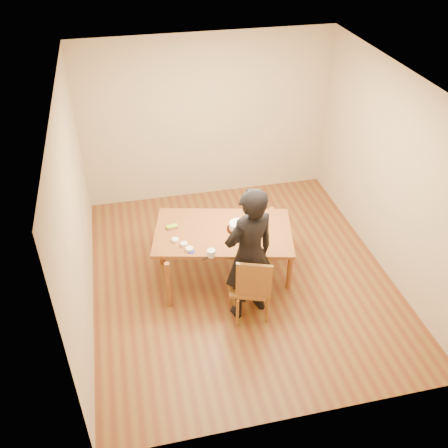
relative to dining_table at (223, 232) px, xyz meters
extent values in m
cube|color=brown|center=(0.23, -0.07, -0.73)|extent=(4.00, 4.50, 0.00)
cube|color=silver|center=(0.23, -0.07, 1.97)|extent=(4.00, 4.50, 0.00)
cube|color=tan|center=(0.23, 2.18, 0.62)|extent=(4.00, 0.00, 2.70)
cube|color=tan|center=(-1.77, -0.07, 0.62)|extent=(0.00, 4.50, 2.70)
cube|color=tan|center=(2.23, -0.07, 0.62)|extent=(0.00, 4.50, 2.70)
cube|color=brown|center=(0.00, 0.00, 0.00)|extent=(1.97, 1.43, 0.04)
cube|color=brown|center=(0.15, -0.78, -0.28)|extent=(0.56, 0.56, 0.04)
cylinder|color=#A8270B|center=(0.20, -0.01, 0.03)|extent=(0.29, 0.29, 0.02)
cylinder|color=white|center=(0.20, -0.01, 0.08)|extent=(0.24, 0.24, 0.07)
ellipsoid|color=white|center=(0.20, -0.01, 0.13)|extent=(0.23, 0.23, 0.03)
cylinder|color=white|center=(-0.25, -0.47, 0.07)|extent=(0.10, 0.10, 0.09)
cylinder|color=#1821A0|center=(-0.48, -0.33, 0.03)|extent=(0.09, 0.09, 0.01)
ellipsoid|color=white|center=(-0.48, -0.33, 0.04)|extent=(0.04, 0.04, 0.02)
cylinder|color=white|center=(-0.49, -0.31, 0.04)|extent=(0.09, 0.09, 0.04)
cylinder|color=white|center=(-0.64, -0.08, 0.04)|extent=(0.09, 0.09, 0.04)
cylinder|color=white|center=(-0.54, -0.19, 0.04)|extent=(0.09, 0.09, 0.04)
cube|color=#CA2F87|center=(-0.63, 0.21, 0.03)|extent=(0.13, 0.07, 0.02)
cube|color=green|center=(-0.64, 0.21, 0.05)|extent=(0.15, 0.08, 0.02)
cube|color=black|center=(-0.30, -0.49, 0.03)|extent=(0.15, 0.07, 0.01)
imported|color=black|center=(0.15, -0.73, 0.18)|extent=(0.76, 0.61, 1.81)
camera|label=1|loc=(-1.14, -5.09, 3.87)|focal=40.00mm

